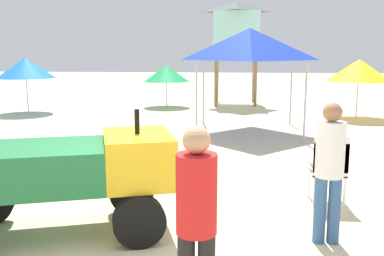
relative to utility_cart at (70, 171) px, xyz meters
name	(u,v)px	position (x,y,z in m)	size (l,w,h in m)	color
ground	(149,254)	(1.03, -0.47, -0.78)	(80.00, 80.00, 0.00)	beige
utility_cart	(70,171)	(0.00, 0.00, 0.00)	(2.79, 1.95, 1.50)	#1E6B38
stacked_plastic_chairs	(329,164)	(3.30, 1.32, -0.18)	(0.48, 0.48, 1.02)	white
surfboard_pile	(31,157)	(-1.86, 2.85, -0.58)	(2.44, 0.83, 0.40)	white
lifeguard_near_right	(330,164)	(3.01, 0.01, 0.15)	(0.32, 0.32, 1.63)	#33598C
lifeguard_far_right	(196,215)	(1.65, -1.68, 0.16)	(0.32, 0.32, 1.64)	black
popup_canopy	(250,44)	(2.35, 6.98, 1.58)	(2.65, 2.65, 2.78)	#B2B2B7
lifeguard_tower	(236,29)	(2.04, 13.27, 2.26)	(1.98, 1.98, 4.17)	olive
beach_umbrella_left	(26,68)	(-5.34, 10.01, 0.81)	(2.02, 2.02, 1.95)	beige
beach_umbrella_mid	(166,73)	(-0.66, 12.16, 0.53)	(1.79, 1.79, 1.63)	beige
beach_umbrella_far	(359,70)	(5.99, 9.79, 0.79)	(2.03, 2.03, 1.93)	beige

